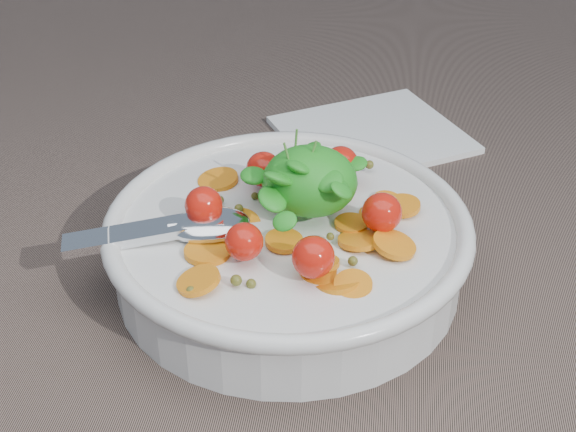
# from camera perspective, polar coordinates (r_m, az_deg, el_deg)

# --- Properties ---
(ground) EXTENTS (6.00, 6.00, 0.00)m
(ground) POSITION_cam_1_polar(r_m,az_deg,el_deg) (0.52, 0.03, -6.01)
(ground) COLOR #735D52
(ground) RESTS_ON ground
(bowl) EXTENTS (0.26, 0.24, 0.10)m
(bowl) POSITION_cam_1_polar(r_m,az_deg,el_deg) (0.53, 0.01, -1.91)
(bowl) COLOR silver
(bowl) RESTS_ON ground
(napkin) EXTENTS (0.19, 0.19, 0.01)m
(napkin) POSITION_cam_1_polar(r_m,az_deg,el_deg) (0.71, 5.99, 5.78)
(napkin) COLOR white
(napkin) RESTS_ON ground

